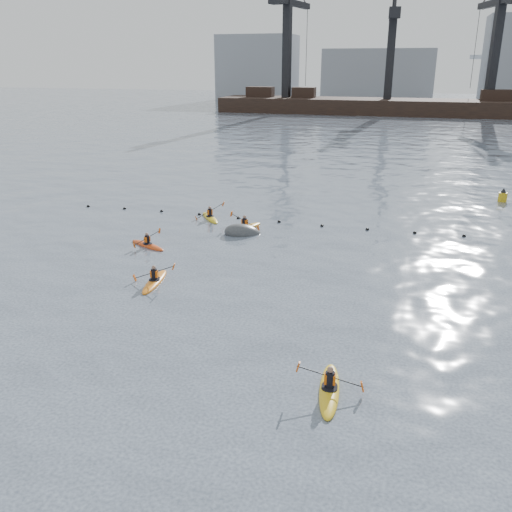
# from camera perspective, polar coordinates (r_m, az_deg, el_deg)

# --- Properties ---
(ground) EXTENTS (400.00, 400.00, 0.00)m
(ground) POSITION_cam_1_polar(r_m,az_deg,el_deg) (17.42, -9.38, -17.07)
(ground) COLOR #343C4C
(ground) RESTS_ON ground
(float_line) EXTENTS (33.24, 0.73, 0.24)m
(float_line) POSITION_cam_1_polar(r_m,az_deg,el_deg) (37.13, 4.75, 3.47)
(float_line) COLOR black
(float_line) RESTS_ON ground
(barge_pier) EXTENTS (72.00, 19.30, 29.50)m
(barge_pier) POSITION_cam_1_polar(r_m,az_deg,el_deg) (122.92, 13.47, 15.21)
(barge_pier) COLOR black
(barge_pier) RESTS_ON ground
(skyline) EXTENTS (141.00, 28.00, 22.00)m
(skyline) POSITION_cam_1_polar(r_m,az_deg,el_deg) (162.79, 15.48, 18.62)
(skyline) COLOR gray
(skyline) RESTS_ON ground
(kayaker_0) EXTENTS (2.22, 3.28, 1.21)m
(kayaker_0) POSITION_cam_1_polar(r_m,az_deg,el_deg) (27.48, -10.63, -2.58)
(kayaker_0) COLOR orange
(kayaker_0) RESTS_ON ground
(kayaker_1) EXTENTS (2.27, 3.40, 1.15)m
(kayaker_1) POSITION_cam_1_polar(r_m,az_deg,el_deg) (18.73, 7.73, -13.69)
(kayaker_1) COLOR yellow
(kayaker_1) RESTS_ON ground
(kayaker_2) EXTENTS (2.92, 1.86, 1.01)m
(kayaker_2) POSITION_cam_1_polar(r_m,az_deg,el_deg) (33.03, -11.35, 1.18)
(kayaker_2) COLOR #C94113
(kayaker_2) RESTS_ON ground
(kayaker_3) EXTENTS (2.25, 3.46, 1.21)m
(kayaker_3) POSITION_cam_1_polar(r_m,az_deg,el_deg) (35.64, -1.20, 2.97)
(kayaker_3) COLOR gold
(kayaker_3) RESTS_ON ground
(kayaker_5) EXTENTS (2.38, 2.89, 1.24)m
(kayaker_5) POSITION_cam_1_polar(r_m,az_deg,el_deg) (38.36, -4.86, 4.10)
(kayaker_5) COLOR gold
(kayaker_5) RESTS_ON ground
(mooring_buoy) EXTENTS (3.04, 2.51, 1.72)m
(mooring_buoy) POSITION_cam_1_polar(r_m,az_deg,el_deg) (34.80, -1.37, 2.37)
(mooring_buoy) COLOR #3D3F42
(mooring_buoy) RESTS_ON ground
(nav_buoy) EXTENTS (0.67, 0.67, 1.22)m
(nav_buoy) POSITION_cam_1_polar(r_m,az_deg,el_deg) (47.17, 24.53, 5.68)
(nav_buoy) COLOR gold
(nav_buoy) RESTS_ON ground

